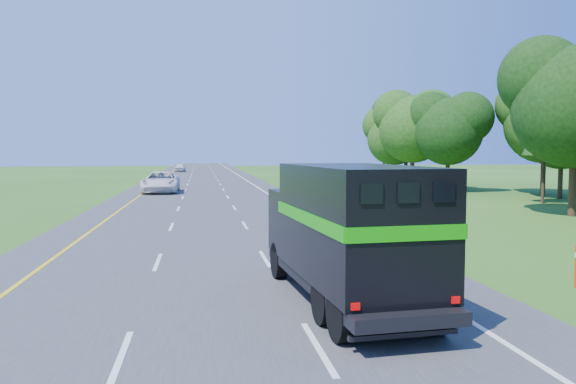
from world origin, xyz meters
name	(u,v)px	position (x,y,z in m)	size (l,w,h in m)	color
road	(205,195)	(0.00, 50.00, 0.02)	(15.00, 260.00, 0.04)	#38383A
lane_markings	(205,194)	(0.00, 50.00, 0.04)	(11.15, 260.00, 0.01)	yellow
horse_truck	(347,230)	(3.16, 13.95, 1.87)	(2.96, 7.88, 3.42)	black
white_suv	(161,182)	(-3.96, 52.90, 1.00)	(3.18, 6.90, 1.92)	silver
far_car	(180,167)	(-4.13, 106.42, 0.82)	(1.83, 4.55, 1.55)	silver
delineator	(576,265)	(9.90, 14.64, 0.65)	(0.10, 0.05, 1.20)	#F73B0D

